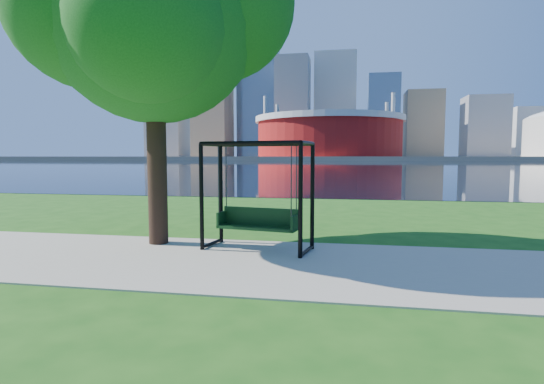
# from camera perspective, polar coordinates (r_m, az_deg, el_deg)

# --- Properties ---
(ground) EXTENTS (900.00, 900.00, 0.00)m
(ground) POSITION_cam_1_polar(r_m,az_deg,el_deg) (8.63, -0.78, -8.80)
(ground) COLOR #1E5114
(ground) RESTS_ON ground
(path) EXTENTS (120.00, 4.00, 0.03)m
(path) POSITION_cam_1_polar(r_m,az_deg,el_deg) (8.15, -1.47, -9.51)
(path) COLOR #9E937F
(path) RESTS_ON ground
(river) EXTENTS (900.00, 180.00, 0.02)m
(river) POSITION_cam_1_polar(r_m,az_deg,el_deg) (110.26, 9.52, 3.69)
(river) COLOR black
(river) RESTS_ON ground
(far_bank) EXTENTS (900.00, 228.00, 2.00)m
(far_bank) POSITION_cam_1_polar(r_m,az_deg,el_deg) (314.23, 10.08, 4.55)
(far_bank) COLOR #937F60
(far_bank) RESTS_ON ground
(stadium) EXTENTS (83.00, 83.00, 32.00)m
(stadium) POSITION_cam_1_polar(r_m,az_deg,el_deg) (243.81, 7.67, 7.63)
(stadium) COLOR maroon
(stadium) RESTS_ON far_bank
(skyline) EXTENTS (392.00, 66.00, 96.50)m
(skyline) POSITION_cam_1_polar(r_m,az_deg,el_deg) (329.42, 9.43, 10.64)
(skyline) COLOR gray
(skyline) RESTS_ON far_bank
(swing) EXTENTS (2.42, 1.37, 2.34)m
(swing) POSITION_cam_1_polar(r_m,az_deg,el_deg) (9.11, -1.94, -0.85)
(swing) COLOR black
(swing) RESTS_ON ground
(park_tree) EXTENTS (6.14, 5.55, 7.63)m
(park_tree) POSITION_cam_1_polar(r_m,az_deg,el_deg) (10.62, -15.78, 22.56)
(park_tree) COLOR black
(park_tree) RESTS_ON ground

